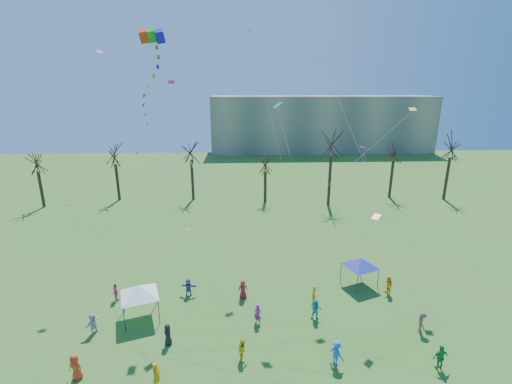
{
  "coord_description": "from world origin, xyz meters",
  "views": [
    {
      "loc": [
        -0.24,
        -17.83,
        17.89
      ],
      "look_at": [
        0.72,
        5.0,
        11.0
      ],
      "focal_mm": 25.0,
      "sensor_mm": 36.0,
      "label": 1
    }
  ],
  "objects_px": {
    "distant_building": "(320,124)",
    "canopy_tent_white": "(139,290)",
    "big_box_kite": "(152,103)",
    "canopy_tent_blue": "(360,262)"
  },
  "relations": [
    {
      "from": "distant_building",
      "to": "canopy_tent_white",
      "type": "distance_m",
      "value": 81.11
    },
    {
      "from": "canopy_tent_white",
      "to": "canopy_tent_blue",
      "type": "bearing_deg",
      "value": 12.3
    },
    {
      "from": "big_box_kite",
      "to": "distant_building",
      "type": "bearing_deg",
      "value": 69.05
    },
    {
      "from": "big_box_kite",
      "to": "canopy_tent_white",
      "type": "distance_m",
      "value": 14.37
    },
    {
      "from": "canopy_tent_white",
      "to": "canopy_tent_blue",
      "type": "distance_m",
      "value": 19.36
    },
    {
      "from": "distant_building",
      "to": "big_box_kite",
      "type": "relative_size",
      "value": 2.55
    },
    {
      "from": "distant_building",
      "to": "canopy_tent_blue",
      "type": "relative_size",
      "value": 17.72
    },
    {
      "from": "distant_building",
      "to": "big_box_kite",
      "type": "height_order",
      "value": "big_box_kite"
    },
    {
      "from": "canopy_tent_blue",
      "to": "canopy_tent_white",
      "type": "bearing_deg",
      "value": -167.7
    },
    {
      "from": "canopy_tent_white",
      "to": "canopy_tent_blue",
      "type": "relative_size",
      "value": 1.09
    }
  ]
}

